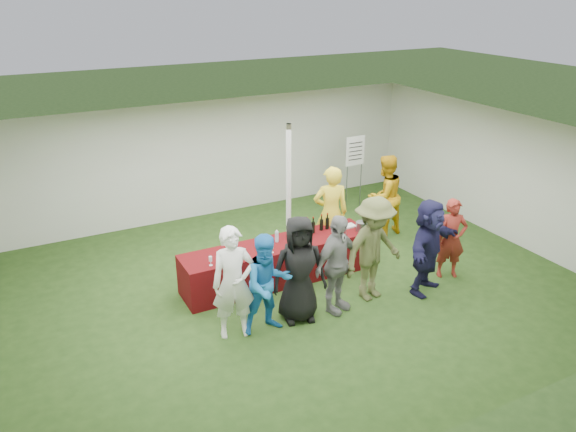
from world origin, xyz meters
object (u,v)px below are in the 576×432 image
serving_table (278,262)px  customer_1 (268,284)px  customer_0 (234,283)px  staff_pourer (331,213)px  dump_bucket (361,226)px  customer_5 (428,247)px  customer_4 (373,249)px  customer_3 (336,264)px  customer_6 (451,239)px  staff_back (385,196)px  wine_list_sign (355,156)px  customer_2 (299,269)px

serving_table → customer_1: size_ratio=2.19×
customer_0 → customer_1: customer_0 is taller
customer_0 → customer_1: bearing=-1.9°
serving_table → staff_pourer: (1.34, 0.38, 0.58)m
dump_bucket → customer_5: 1.40m
serving_table → customer_4: 1.83m
serving_table → customer_0: size_ratio=1.98×
customer_3 → customer_6: bearing=-19.1°
serving_table → customer_6: size_ratio=2.36×
staff_back → customer_4: customer_4 is taller
serving_table → wine_list_sign: (3.21, 2.37, 0.94)m
customer_1 → customer_2: size_ratio=0.92×
staff_pourer → customer_3: (-0.95, -1.74, -0.09)m
wine_list_sign → customer_0: customer_0 is taller
serving_table → staff_back: size_ratio=2.01×
staff_pourer → customer_5: bearing=131.5°
wine_list_sign → customer_4: (-2.05, -3.66, -0.38)m
wine_list_sign → customer_5: bearing=-105.2°
serving_table → customer_5: (2.15, -1.53, 0.49)m
customer_2 → customer_1: bearing=-159.7°
dump_bucket → staff_back: staff_back is taller
wine_list_sign → customer_1: 5.54m
staff_back → customer_5: size_ratio=1.03×
serving_table → customer_1: 1.67m
customer_3 → customer_0: bearing=155.7°
customer_2 → customer_6: 3.18m
wine_list_sign → customer_3: size_ratio=1.05×
customer_0 → customer_5: (3.52, -0.30, -0.04)m
customer_6 → customer_0: bearing=-157.4°
staff_back → customer_3: size_ratio=1.04×
staff_pourer → customer_3: 1.99m
customer_4 → customer_6: (1.74, -0.01, -0.17)m
customer_1 → customer_5: 3.01m
customer_2 → customer_5: (2.42, -0.24, -0.03)m
customer_0 → customer_3: (1.76, -0.12, -0.05)m
customer_1 → customer_5: customer_5 is taller
customer_1 → customer_2: customer_2 is taller
serving_table → customer_3: 1.49m
customer_4 → wine_list_sign: bearing=51.7°
customer_5 → wine_list_sign: bearing=48.5°
dump_bucket → staff_pourer: size_ratio=0.11×
customer_0 → wine_list_sign: bearing=50.1°
dump_bucket → customer_4: bearing=-114.7°
staff_back → customer_4: 2.74m
customer_2 → customer_5: bearing=7.3°
dump_bucket → customer_3: bearing=-138.1°
wine_list_sign → customer_6: 3.73m
serving_table → customer_5: 2.69m
customer_1 → customer_3: customer_3 is taller
customer_0 → staff_pourer: bearing=42.8°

